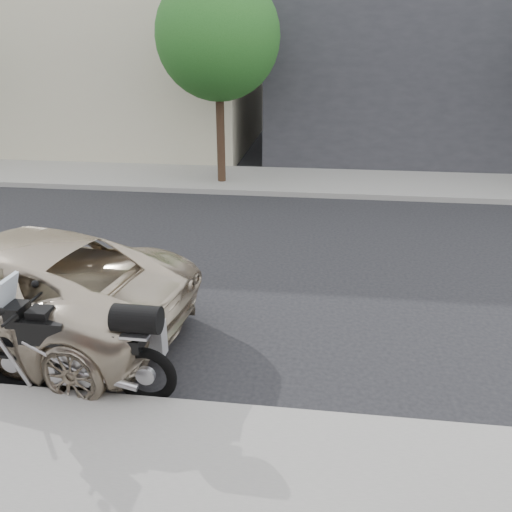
# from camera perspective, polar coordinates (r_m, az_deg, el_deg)

# --- Properties ---
(ground) EXTENTS (120.00, 120.00, 0.00)m
(ground) POSITION_cam_1_polar(r_m,az_deg,el_deg) (9.44, 1.19, -1.68)
(ground) COLOR black
(ground) RESTS_ON ground
(far_sidewalk) EXTENTS (44.00, 3.00, 0.15)m
(far_sidewalk) POSITION_cam_1_polar(r_m,az_deg,el_deg) (15.55, 3.78, 8.55)
(far_sidewalk) COLOR gray
(far_sidewalk) RESTS_ON ground
(far_building_dark) EXTENTS (16.00, 11.00, 7.00)m
(far_building_dark) POSITION_cam_1_polar(r_m,az_deg,el_deg) (22.87, 24.29, 20.03)
(far_building_dark) COLOR #29292E
(far_building_dark) RESTS_ON ground
(far_building_cream) EXTENTS (14.00, 11.00, 8.00)m
(far_building_cream) POSITION_cam_1_polar(r_m,az_deg,el_deg) (24.15, -18.33, 22.08)
(far_building_cream) COLOR #BEB498
(far_building_cream) RESTS_ON ground
(street_tree_mid) EXTENTS (3.40, 3.40, 5.70)m
(street_tree_mid) POSITION_cam_1_polar(r_m,az_deg,el_deg) (14.82, -4.37, 23.70)
(street_tree_mid) COLOR #352418
(street_tree_mid) RESTS_ON far_sidewalk
(motorcycle) EXTENTS (2.46, 0.79, 1.56)m
(motorcycle) POSITION_cam_1_polar(r_m,az_deg,el_deg) (6.24, -18.66, -9.95)
(motorcycle) COLOR black
(motorcycle) RESTS_ON ground
(minivan) EXTENTS (5.72, 3.32, 1.50)m
(minivan) POSITION_cam_1_polar(r_m,az_deg,el_deg) (8.04, -26.67, -3.02)
(minivan) COLOR #C1B096
(minivan) RESTS_ON ground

